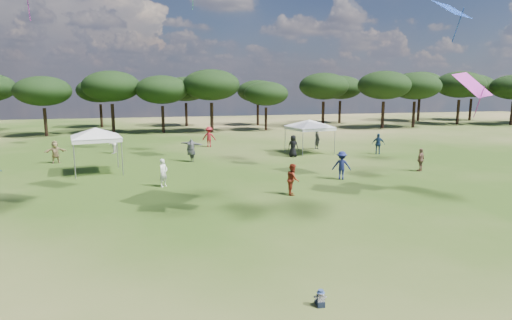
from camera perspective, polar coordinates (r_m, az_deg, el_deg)
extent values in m
cylinder|color=black|center=(53.66, -26.26, 4.54)|extent=(0.36, 0.36, 3.14)
ellipsoid|color=black|center=(53.50, -26.55, 8.23)|extent=(6.11, 6.11, 3.29)
cylinder|color=black|center=(54.06, -18.52, 5.26)|extent=(0.40, 0.40, 3.46)
ellipsoid|color=black|center=(53.91, -18.75, 9.30)|extent=(6.73, 6.73, 3.63)
cylinder|color=black|center=(52.72, -12.29, 5.31)|extent=(0.37, 0.37, 3.21)
ellipsoid|color=black|center=(52.56, -12.44, 9.14)|extent=(6.24, 6.24, 3.36)
cylinder|color=black|center=(52.72, -5.91, 5.67)|extent=(0.41, 0.41, 3.56)
ellipsoid|color=black|center=(52.57, -5.99, 9.93)|extent=(6.91, 6.91, 3.73)
cylinder|color=black|center=(54.44, 1.33, 5.50)|extent=(0.33, 0.33, 2.88)
ellipsoid|color=black|center=(54.28, 1.35, 8.84)|extent=(5.60, 5.60, 3.02)
cylinder|color=black|center=(59.58, 8.93, 6.05)|extent=(0.39, 0.39, 3.44)
ellipsoid|color=black|center=(59.44, 9.03, 9.69)|extent=(6.69, 6.69, 3.60)
cylinder|color=black|center=(59.09, 16.54, 5.77)|extent=(0.40, 0.40, 3.53)
ellipsoid|color=black|center=(58.95, 16.73, 9.54)|extent=(6.86, 6.86, 3.70)
cylinder|color=black|center=(62.02, 20.27, 5.72)|extent=(0.40, 0.40, 3.47)
ellipsoid|color=black|center=(61.88, 20.49, 9.24)|extent=(6.74, 6.74, 3.63)
cylinder|color=black|center=(68.70, 25.33, 5.78)|extent=(0.41, 0.41, 3.57)
ellipsoid|color=black|center=(68.59, 25.58, 9.05)|extent=(6.94, 6.94, 3.74)
cylinder|color=black|center=(71.69, 30.95, 5.37)|extent=(0.38, 0.38, 3.35)
cylinder|color=black|center=(61.73, -19.93, 5.56)|extent=(0.36, 0.36, 3.11)
ellipsoid|color=black|center=(61.59, -20.13, 8.73)|extent=(6.05, 6.05, 3.26)
cylinder|color=black|center=(60.76, -9.27, 6.00)|extent=(0.37, 0.37, 3.20)
ellipsoid|color=black|center=(60.62, -9.37, 9.32)|extent=(6.21, 6.21, 3.35)
cylinder|color=black|center=(61.19, 0.24, 6.06)|extent=(0.34, 0.34, 2.99)
ellipsoid|color=black|center=(61.05, 0.24, 9.15)|extent=(5.81, 5.81, 3.13)
cylinder|color=black|center=(65.81, 11.10, 6.30)|extent=(0.38, 0.38, 3.31)
ellipsoid|color=black|center=(65.68, 11.21, 9.47)|extent=(6.43, 6.43, 3.47)
cylinder|color=black|center=(72.90, 20.86, 6.31)|extent=(0.42, 0.42, 3.64)
ellipsoid|color=black|center=(72.79, 21.06, 9.45)|extent=(7.06, 7.06, 3.81)
cylinder|color=black|center=(77.93, 26.67, 6.04)|extent=(0.40, 0.40, 3.46)
ellipsoid|color=black|center=(77.82, 26.89, 8.83)|extent=(6.72, 6.72, 3.62)
cylinder|color=gray|center=(28.52, -23.05, -0.05)|extent=(0.06, 0.06, 2.33)
cylinder|color=gray|center=(28.68, -17.42, 0.34)|extent=(0.06, 0.06, 2.33)
cylinder|color=gray|center=(31.31, -23.14, 0.78)|extent=(0.06, 0.06, 2.33)
cylinder|color=gray|center=(31.45, -18.00, 1.14)|extent=(0.06, 0.06, 2.33)
cube|color=silver|center=(29.80, -20.53, 2.68)|extent=(3.46, 3.46, 0.25)
pyramid|color=silver|center=(29.73, -20.62, 4.07)|extent=(5.98, 5.98, 0.60)
cylinder|color=gray|center=(34.50, 6.26, 2.20)|extent=(0.06, 0.06, 2.18)
cylinder|color=gray|center=(36.11, 10.44, 2.44)|extent=(0.06, 0.06, 2.18)
cylinder|color=gray|center=(37.14, 3.90, 2.80)|extent=(0.06, 0.06, 2.18)
cylinder|color=gray|center=(38.64, 7.90, 3.01)|extent=(0.06, 0.06, 2.18)
cube|color=silver|center=(36.45, 7.16, 4.24)|extent=(3.72, 3.72, 0.25)
pyramid|color=silver|center=(36.38, 7.19, 5.38)|extent=(6.42, 6.42, 0.60)
cube|color=black|center=(12.01, 8.60, -18.42)|extent=(0.21, 0.21, 0.15)
cube|color=black|center=(12.13, 8.07, -18.29)|extent=(0.09, 0.18, 0.08)
cube|color=black|center=(12.16, 8.71, -18.22)|extent=(0.09, 0.18, 0.08)
cube|color=white|center=(11.93, 8.63, -17.72)|extent=(0.20, 0.15, 0.20)
cylinder|color=white|center=(11.94, 7.97, -17.67)|extent=(0.08, 0.19, 0.12)
cylinder|color=white|center=(12.01, 9.12, -17.54)|extent=(0.08, 0.19, 0.12)
sphere|color=#E0B293|center=(11.87, 8.64, -17.15)|extent=(0.13, 0.13, 0.13)
cone|color=#415C98|center=(11.85, 8.65, -17.02)|extent=(0.22, 0.22, 0.02)
cylinder|color=#415C98|center=(11.84, 8.65, -16.89)|extent=(0.15, 0.15, 0.06)
imported|color=navy|center=(37.13, 16.00, 2.09)|extent=(1.09, 0.91, 1.74)
imported|color=brown|center=(30.77, 21.11, 0.04)|extent=(0.98, 0.79, 1.56)
imported|color=#454549|center=(32.55, -8.64, 1.28)|extent=(1.93, 1.90, 1.73)
imported|color=maroon|center=(22.69, 4.93, -2.56)|extent=(0.83, 0.95, 1.67)
imported|color=black|center=(34.48, 4.97, 1.87)|extent=(1.03, 0.97, 1.77)
imported|color=white|center=(38.01, -18.61, 2.13)|extent=(0.82, 0.96, 1.74)
imported|color=#9D8455|center=(34.94, -25.19, 0.98)|extent=(1.63, 0.89, 1.68)
imported|color=maroon|center=(40.16, -6.27, 3.10)|extent=(1.36, 1.00, 1.88)
imported|color=navy|center=(26.72, 11.35, -0.70)|extent=(1.30, 1.05, 1.75)
imported|color=#292A2E|center=(39.06, 8.15, 2.78)|extent=(0.56, 0.73, 1.77)
imported|color=white|center=(24.93, -12.24, -1.67)|extent=(0.68, 0.69, 1.61)
plane|color=#C731AD|center=(24.67, 26.88, 8.94)|extent=(2.36, 1.98, 1.36)
plane|color=#153CA3|center=(27.83, 24.63, 17.80)|extent=(2.28, 2.22, 1.25)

